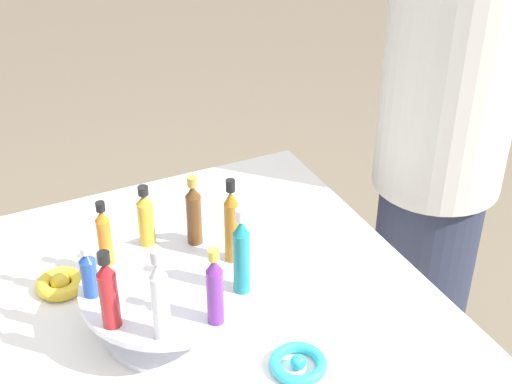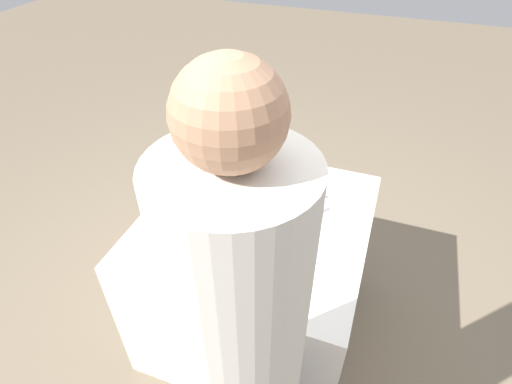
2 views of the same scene
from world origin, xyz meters
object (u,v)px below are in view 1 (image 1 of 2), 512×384
bottle_brown (194,213)px  ribbon_bow_teal (298,363)px  bottle_orange (104,236)px  bottle_red (108,293)px  bottle_clear (160,298)px  bottle_purple (215,289)px  bottle_gold (146,218)px  display_stand (170,302)px  bottle_blue (89,273)px  bottle_teal (241,254)px  person_figure (444,126)px  ribbon_bow_gold (60,284)px  bottle_amber (231,224)px

bottle_brown → ribbon_bow_teal: size_ratio=1.44×
bottle_orange → ribbon_bow_teal: bottle_orange is taller
bottle_red → bottle_clear: 0.08m
bottle_purple → ribbon_bow_teal: bearing=-118.8°
bottle_gold → bottle_red: (-0.17, 0.11, 0.01)m
ribbon_bow_teal → display_stand: bearing=39.8°
display_stand → bottle_clear: bottle_clear is taller
bottle_gold → bottle_blue: size_ratio=1.25×
bottle_blue → bottle_clear: (-0.13, -0.07, 0.03)m
bottle_orange → ribbon_bow_teal: bearing=-141.1°
bottle_clear → bottle_brown: size_ratio=1.18×
bottle_clear → bottle_teal: bearing=-72.7°
bottle_blue → person_figure: bearing=-76.9°
bottle_orange → bottle_teal: bearing=-132.7°
bottle_gold → ribbon_bow_gold: 0.20m
display_stand → bottle_clear: 0.16m
bottle_amber → bottle_orange: bearing=67.3°
bottle_gold → bottle_amber: bearing=-132.7°
bottle_gold → ribbon_bow_teal: 0.35m
ribbon_bow_teal → bottle_orange: bearing=38.9°
bottle_teal → bottle_brown: 0.15m
bottle_purple → bottle_brown: same height
ribbon_bow_gold → ribbon_bow_teal: 0.45m
bottle_teal → person_figure: 0.67m
bottle_teal → ribbon_bow_teal: bottle_teal is taller
bottle_blue → bottle_amber: bearing=-92.7°
bottle_orange → person_figure: person_figure is taller
bottle_purple → person_figure: size_ratio=0.08×
bottle_orange → ribbon_bow_teal: (-0.27, -0.21, -0.13)m
display_stand → bottle_red: (-0.05, 0.10, 0.10)m
bottle_clear → bottle_red: bearing=47.3°
bottle_orange → bottle_brown: bearing=-92.7°
bottle_orange → bottle_red: bottle_red is taller
bottle_clear → bottle_amber: same height
bottle_orange → bottle_brown: 0.15m
bottle_amber → bottle_brown: (0.07, 0.04, -0.01)m
bottle_orange → bottle_blue: (-0.07, 0.04, -0.01)m
bottle_blue → bottle_amber: size_ratio=0.59×
bottle_blue → bottle_amber: 0.23m
display_stand → bottle_gold: bearing=-2.7°
bottle_orange → bottle_blue: 0.08m
bottle_orange → bottle_clear: (-0.20, -0.03, 0.02)m
bottle_red → ribbon_bow_gold: size_ratio=1.54×
person_figure → ribbon_bow_teal: bearing=17.7°
bottle_teal → person_figure: size_ratio=0.09×
bottle_gold → bottle_teal: size_ratio=0.75×
display_stand → bottle_orange: bearing=37.3°
display_stand → person_figure: person_figure is taller
bottle_amber → bottle_brown: 0.08m
bottle_brown → person_figure: 0.64m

